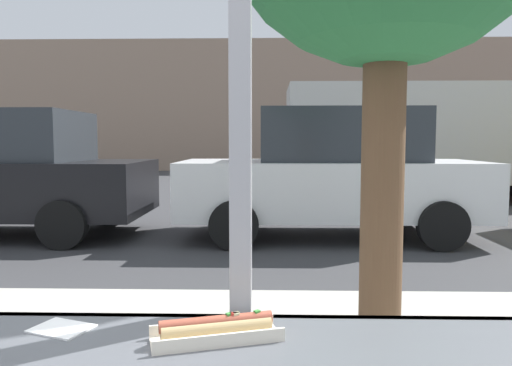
# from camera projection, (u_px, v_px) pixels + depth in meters

# --- Properties ---
(ground_plane) EXTENTS (60.00, 60.00, 0.00)m
(ground_plane) POSITION_uv_depth(u_px,v_px,m) (265.00, 216.00, 9.16)
(ground_plane) COLOR #38383A
(building_facade_far) EXTENTS (28.00, 1.20, 6.19)m
(building_facade_far) POSITION_uv_depth(u_px,v_px,m) (267.00, 106.00, 23.67)
(building_facade_far) COLOR gray
(building_facade_far) RESTS_ON ground
(hotdog_tray_far) EXTENTS (0.28, 0.16, 0.05)m
(hotdog_tray_far) POSITION_uv_depth(u_px,v_px,m) (217.00, 329.00, 1.00)
(hotdog_tray_far) COLOR beige
(hotdog_tray_far) RESTS_ON window_counter
(napkin_wrapper) EXTENTS (0.14, 0.13, 0.00)m
(napkin_wrapper) POSITION_uv_depth(u_px,v_px,m) (61.00, 328.00, 1.06)
(napkin_wrapper) COLOR white
(napkin_wrapper) RESTS_ON window_counter
(parked_car_white) EXTENTS (4.27, 1.99, 1.84)m
(parked_car_white) POSITION_uv_depth(u_px,v_px,m) (332.00, 174.00, 7.09)
(parked_car_white) COLOR silver
(parked_car_white) RESTS_ON ground
(box_truck) EXTENTS (6.70, 2.44, 2.66)m
(box_truck) POSITION_uv_depth(u_px,v_px,m) (428.00, 137.00, 11.49)
(box_truck) COLOR beige
(box_truck) RESTS_ON ground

